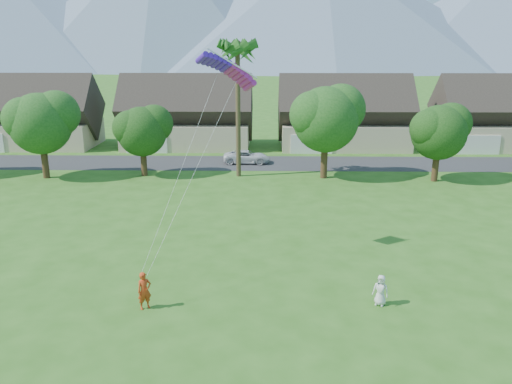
{
  "coord_description": "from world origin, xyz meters",
  "views": [
    {
      "loc": [
        0.52,
        -17.44,
        11.79
      ],
      "look_at": [
        0.0,
        10.0,
        3.8
      ],
      "focal_mm": 35.0,
      "sensor_mm": 36.0,
      "label": 1
    }
  ],
  "objects_px": {
    "parked_car": "(247,157)",
    "kite_flyer": "(144,291)",
    "parafoil_kite": "(228,68)",
    "watcher": "(381,290)"
  },
  "relations": [
    {
      "from": "parafoil_kite",
      "to": "kite_flyer",
      "type": "bearing_deg",
      "value": -139.39
    },
    {
      "from": "parked_car",
      "to": "parafoil_kite",
      "type": "relative_size",
      "value": 1.38
    },
    {
      "from": "kite_flyer",
      "to": "parked_car",
      "type": "height_order",
      "value": "kite_flyer"
    },
    {
      "from": "parked_car",
      "to": "watcher",
      "type": "bearing_deg",
      "value": -165.8
    },
    {
      "from": "kite_flyer",
      "to": "watcher",
      "type": "bearing_deg",
      "value": -30.84
    },
    {
      "from": "parafoil_kite",
      "to": "parked_car",
      "type": "bearing_deg",
      "value": 68.69
    },
    {
      "from": "kite_flyer",
      "to": "watcher",
      "type": "relative_size",
      "value": 1.2
    },
    {
      "from": "kite_flyer",
      "to": "parafoil_kite",
      "type": "relative_size",
      "value": 0.51
    },
    {
      "from": "parafoil_kite",
      "to": "watcher",
      "type": "bearing_deg",
      "value": -60.15
    },
    {
      "from": "parked_car",
      "to": "kite_flyer",
      "type": "bearing_deg",
      "value": 173.53
    }
  ]
}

